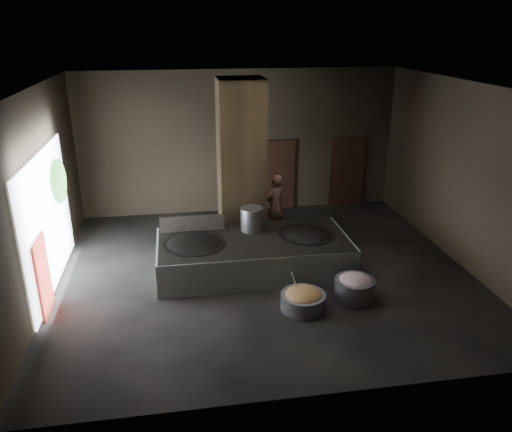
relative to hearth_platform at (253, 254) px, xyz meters
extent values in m
cube|color=black|center=(0.25, -0.18, -0.46)|extent=(10.00, 9.00, 0.10)
cube|color=black|center=(0.25, -0.18, 4.14)|extent=(10.00, 9.00, 0.10)
cube|color=black|center=(0.25, 4.37, 1.84)|extent=(10.00, 0.10, 4.50)
cube|color=black|center=(0.25, -4.73, 1.84)|extent=(10.00, 0.10, 4.50)
cube|color=black|center=(-4.80, -0.18, 1.84)|extent=(0.10, 9.00, 4.50)
cube|color=black|center=(5.30, -0.18, 1.84)|extent=(0.10, 9.00, 4.50)
cube|color=black|center=(-0.05, 1.72, 1.84)|extent=(1.20, 1.20, 4.50)
cube|color=#ADC1B2|center=(0.00, 0.00, 0.00)|extent=(4.71, 2.27, 0.82)
cube|color=black|center=(0.00, 0.00, 0.41)|extent=(4.60, 2.21, 0.03)
ellipsoid|color=black|center=(-1.45, -0.05, 0.34)|extent=(1.48, 1.48, 0.41)
cylinder|color=black|center=(-1.45, -0.05, 0.41)|extent=(1.51, 1.51, 0.05)
ellipsoid|color=black|center=(1.35, 0.05, 0.34)|extent=(1.38, 1.38, 0.39)
cylinder|color=black|center=(1.35, 0.05, 0.41)|extent=(1.41, 1.41, 0.05)
cylinder|color=#AFB0B7|center=(0.05, 0.55, 0.72)|extent=(0.57, 0.57, 0.61)
cube|color=black|center=(-1.45, 0.75, 0.62)|extent=(1.64, 0.07, 0.41)
imported|color=#975F4D|center=(0.96, 2.06, 0.50)|extent=(0.79, 0.73, 1.83)
cylinder|color=slate|center=(0.76, -2.02, -0.23)|extent=(1.19, 1.19, 0.36)
ellipsoid|color=#A1A04E|center=(0.76, -2.02, -0.06)|extent=(0.80, 0.80, 0.25)
cylinder|color=#AFB0B7|center=(0.61, -1.87, 0.14)|extent=(0.27, 0.31, 0.69)
cylinder|color=slate|center=(1.99, -1.80, -0.17)|extent=(1.07, 1.07, 0.49)
ellipsoid|color=#BD7180|center=(1.99, -1.80, 0.04)|extent=(0.74, 0.74, 0.28)
cube|color=black|center=(1.45, 4.27, 0.69)|extent=(1.18, 0.08, 2.38)
cube|color=#8C6647|center=(1.61, 4.49, 0.64)|extent=(0.86, 0.04, 2.02)
cube|color=black|center=(3.85, 4.27, 0.69)|extent=(1.18, 0.08, 2.38)
cube|color=#8C6647|center=(4.12, 4.50, 0.64)|extent=(0.81, 0.04, 1.92)
cube|color=white|center=(-4.70, 0.02, 1.19)|extent=(0.04, 4.20, 3.10)
cube|color=maroon|center=(-4.63, -1.28, 0.44)|extent=(0.05, 0.90, 1.70)
ellipsoid|color=#194714|center=(-4.60, 1.12, 1.79)|extent=(0.28, 1.10, 1.10)
camera|label=1|loc=(-1.75, -11.08, 5.37)|focal=35.00mm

